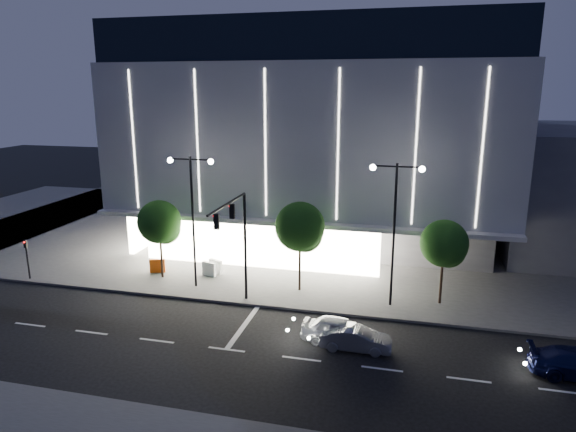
# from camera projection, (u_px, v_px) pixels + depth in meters

# --- Properties ---
(ground) EXTENTS (160.00, 160.00, 0.00)m
(ground) POSITION_uv_depth(u_px,v_px,m) (202.00, 332.00, 28.59)
(ground) COLOR black
(ground) RESTS_ON ground
(sidewalk_museum) EXTENTS (70.00, 40.00, 0.15)m
(sidewalk_museum) POSITION_uv_depth(u_px,v_px,m) (347.00, 227.00, 50.02)
(sidewalk_museum) COLOR #474747
(sidewalk_museum) RESTS_ON ground
(museum) EXTENTS (30.00, 25.80, 18.00)m
(museum) POSITION_uv_depth(u_px,v_px,m) (326.00, 133.00, 46.66)
(museum) COLOR #4C4C51
(museum) RESTS_ON ground
(traffic_mast) EXTENTS (0.33, 5.89, 7.07)m
(traffic_mast) POSITION_uv_depth(u_px,v_px,m) (237.00, 231.00, 30.29)
(traffic_mast) COLOR black
(traffic_mast) RESTS_ON ground
(street_lamp_west) EXTENTS (3.16, 0.36, 9.00)m
(street_lamp_west) POSITION_uv_depth(u_px,v_px,m) (192.00, 203.00, 33.49)
(street_lamp_west) COLOR black
(street_lamp_west) RESTS_ON ground
(street_lamp_east) EXTENTS (3.16, 0.36, 9.00)m
(street_lamp_east) POSITION_uv_depth(u_px,v_px,m) (395.00, 214.00, 30.48)
(street_lamp_east) COLOR black
(street_lamp_east) RESTS_ON ground
(ped_signal_far) EXTENTS (0.22, 0.24, 3.00)m
(ped_signal_far) POSITION_uv_depth(u_px,v_px,m) (27.00, 255.00, 35.85)
(ped_signal_far) COLOR black
(ped_signal_far) RESTS_ON ground
(tree_left) EXTENTS (3.02, 3.02, 5.72)m
(tree_left) POSITION_uv_depth(u_px,v_px,m) (160.00, 224.00, 35.61)
(tree_left) COLOR black
(tree_left) RESTS_ON ground
(tree_mid) EXTENTS (3.25, 3.25, 6.15)m
(tree_mid) POSITION_uv_depth(u_px,v_px,m) (300.00, 229.00, 33.22)
(tree_mid) COLOR black
(tree_mid) RESTS_ON ground
(tree_right) EXTENTS (2.91, 2.91, 5.51)m
(tree_right) POSITION_uv_depth(u_px,v_px,m) (444.00, 246.00, 31.24)
(tree_right) COLOR black
(tree_right) RESTS_ON ground
(car_lead) EXTENTS (4.25, 1.98, 1.41)m
(car_lead) POSITION_uv_depth(u_px,v_px,m) (340.00, 331.00, 27.25)
(car_lead) COLOR #B6B9BF
(car_lead) RESTS_ON ground
(car_second) EXTENTS (3.73, 1.34, 1.23)m
(car_second) POSITION_uv_depth(u_px,v_px,m) (356.00, 339.00, 26.58)
(car_second) COLOR gray
(car_second) RESTS_ON ground
(barrier_a) EXTENTS (1.12, 0.59, 1.00)m
(barrier_a) POSITION_uv_depth(u_px,v_px,m) (158.00, 266.00, 37.34)
(barrier_a) COLOR #DF4E0C
(barrier_a) RESTS_ON sidewalk_museum
(barrier_b) EXTENTS (1.11, 0.66, 1.00)m
(barrier_b) POSITION_uv_depth(u_px,v_px,m) (216.00, 266.00, 37.20)
(barrier_b) COLOR silver
(barrier_b) RESTS_ON sidewalk_museum
(barrier_d) EXTENTS (1.13, 0.54, 1.00)m
(barrier_d) POSITION_uv_depth(u_px,v_px,m) (209.00, 269.00, 36.70)
(barrier_d) COLOR white
(barrier_d) RESTS_ON sidewalk_museum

